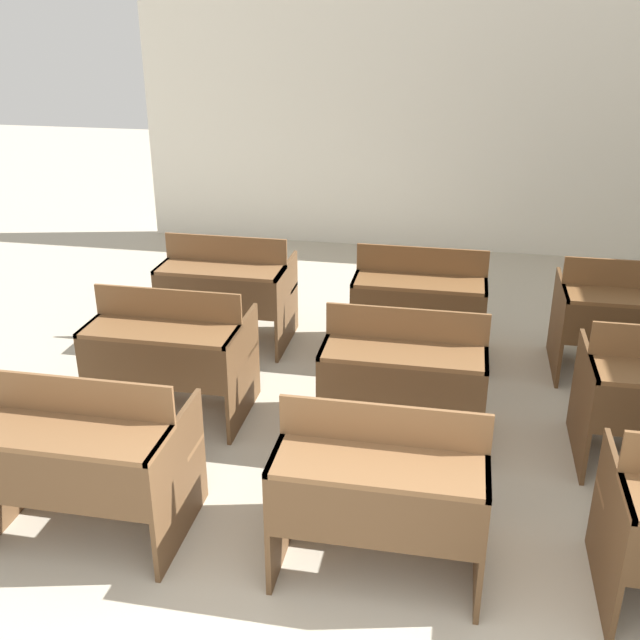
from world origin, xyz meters
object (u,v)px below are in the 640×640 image
object	(u,v)px
bench_second_center	(404,375)
bench_third_left	(227,289)
bench_front_center	(381,487)
bench_third_center	(419,302)
bench_front_left	(85,456)
bench_second_left	(170,352)
bench_third_right	(628,318)

from	to	relation	value
bench_second_center	bench_third_left	distance (m)	2.08
bench_front_center	bench_third_center	world-z (taller)	same
bench_front_left	bench_third_left	xyz separation A→B (m)	(-0.01, 2.58, 0.00)
bench_front_center	bench_third_center	xyz separation A→B (m)	(0.02, 2.56, 0.00)
bench_second_left	bench_third_center	bearing A→B (deg)	37.53
bench_second_center	bench_front_center	bearing A→B (deg)	-90.32
bench_second_left	bench_third_right	distance (m)	3.50
bench_third_left	bench_third_center	bearing A→B (deg)	0.27
bench_front_left	bench_third_center	distance (m)	3.05
bench_third_center	bench_second_center	bearing A→B (deg)	-90.51
bench_second_left	bench_third_left	world-z (taller)	same
bench_front_left	bench_second_left	size ratio (longest dim) A/B	1.00
bench_front_center	bench_third_left	bearing A→B (deg)	122.39
bench_second_left	bench_third_center	xyz separation A→B (m)	(1.66, 1.27, 0.00)
bench_front_center	bench_third_right	distance (m)	3.01
bench_second_left	bench_third_left	xyz separation A→B (m)	(0.02, 1.26, 0.00)
bench_second_left	bench_third_left	size ratio (longest dim) A/B	1.00
bench_front_left	bench_front_center	distance (m)	1.61
bench_second_center	bench_front_left	bearing A→B (deg)	-141.63
bench_front_center	bench_second_center	xyz separation A→B (m)	(0.01, 1.26, 0.00)
bench_second_left	bench_third_left	bearing A→B (deg)	89.23
bench_front_left	bench_third_right	distance (m)	4.13
bench_second_left	bench_second_center	xyz separation A→B (m)	(1.64, -0.03, 0.00)
bench_second_left	bench_front_center	bearing A→B (deg)	-38.23
bench_front_center	bench_second_center	world-z (taller)	same
bench_front_center	bench_third_center	size ratio (longest dim) A/B	1.00
bench_third_right	bench_second_center	bearing A→B (deg)	-141.85
bench_front_center	bench_second_left	distance (m)	2.08
bench_front_left	bench_second_left	distance (m)	1.31
bench_third_right	bench_front_left	bearing A→B (deg)	-141.74
bench_front_left	bench_second_center	world-z (taller)	same
bench_front_center	bench_third_left	size ratio (longest dim) A/B	1.00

